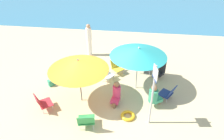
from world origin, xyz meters
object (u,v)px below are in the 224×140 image
person_a (154,96)px  swim_ring (128,116)px  beach_chair_f (42,102)px  person_b (89,40)px  beach_chair_a (168,93)px  beach_chair_e (117,66)px  warning_sign (153,89)px  beach_chair_d (146,64)px  person_c (116,93)px  beach_chair_c (86,120)px  person_d (162,67)px  beach_chair_b (106,73)px  umbrella_orange (78,65)px  beach_bag (51,82)px  umbrella_teal (138,52)px

person_a → swim_ring: 1.18m
beach_chair_f → person_b: 4.32m
beach_chair_a → person_b: person_b is taller
beach_chair_f → person_b: person_b is taller
beach_chair_e → warning_sign: warning_sign is taller
beach_chair_d → person_a: size_ratio=0.68×
person_a → swim_ring: bearing=179.1°
person_b → person_c: bearing=59.2°
beach_chair_c → person_c: bearing=-42.7°
person_c → person_d: person_d is taller
person_a → person_b: (-3.14, 3.52, 0.38)m
beach_chair_c → beach_chair_d: beach_chair_c is taller
beach_chair_b → swim_ring: bearing=-31.1°
umbrella_orange → warning_sign: 2.62m
beach_chair_d → swim_ring: size_ratio=1.32×
beach_chair_e → beach_bag: bearing=-109.1°
beach_chair_a → person_a: bearing=73.8°
beach_chair_c → warning_sign: (1.99, 0.49, 1.07)m
beach_chair_d → umbrella_teal: bearing=-8.0°
beach_chair_c → person_b: size_ratio=0.39×
umbrella_orange → beach_chair_a: 3.49m
person_b → beach_chair_c: bearing=43.7°
beach_chair_b → umbrella_orange: bearing=-84.4°
person_c → warning_sign: warning_sign is taller
umbrella_orange → person_d: 3.79m
beach_chair_d → person_d: (0.66, -0.39, 0.14)m
person_c → beach_bag: 2.89m
beach_chair_f → warning_sign: 3.86m
beach_bag → umbrella_orange: bearing=-27.1°
beach_chair_e → warning_sign: bearing=-19.8°
umbrella_orange → person_a: size_ratio=2.18×
beach_chair_b → swim_ring: size_ratio=1.42×
umbrella_orange → beach_bag: bearing=152.9°
person_c → warning_sign: bearing=63.0°
person_c → person_d: bearing=146.7°
beach_chair_c → umbrella_orange: bearing=9.0°
person_c → beach_bag: bearing=-95.6°
beach_chair_f → person_b: bearing=41.0°
beach_chair_d → person_c: (-1.09, -2.32, 0.09)m
beach_chair_a → beach_chair_c: beach_chair_c is taller
beach_chair_c → beach_chair_f: 1.83m
beach_chair_c → beach_chair_f: beach_chair_f is taller
warning_sign → swim_ring: bearing=154.2°
swim_ring → person_d: bearing=64.2°
beach_chair_e → person_b: 2.22m
person_b → swim_ring: (2.27, -4.19, -0.81)m
person_a → beach_bag: (-4.13, 0.74, -0.35)m
beach_chair_c → beach_chair_e: 3.41m
beach_bag → person_b: bearing=70.3°
beach_chair_b → person_c: bearing=-35.2°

